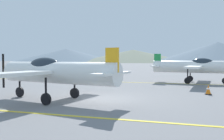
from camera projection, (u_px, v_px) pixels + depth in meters
ground_plane at (102, 99)px, 11.99m from camera, size 400.00×400.00×0.00m
apron_line_near at (69, 116)px, 8.45m from camera, size 80.00×0.16×0.01m
apron_line_far at (135, 82)px, 20.49m from camera, size 80.00×0.16×0.01m
airplane_near at (54, 72)px, 11.50m from camera, size 7.36×8.39×2.51m
airplane_mid at (195, 66)px, 20.14m from camera, size 7.34×8.42×2.51m
traffic_cone_front at (208, 89)px, 13.54m from camera, size 0.36×0.36×0.59m
hill_left at (66, 55)px, 164.47m from camera, size 74.20×74.20×9.27m
hill_centerleft at (133, 56)px, 156.10m from camera, size 76.51×76.51×8.30m
hill_centerright at (218, 52)px, 127.73m from camera, size 73.41×73.41×11.31m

